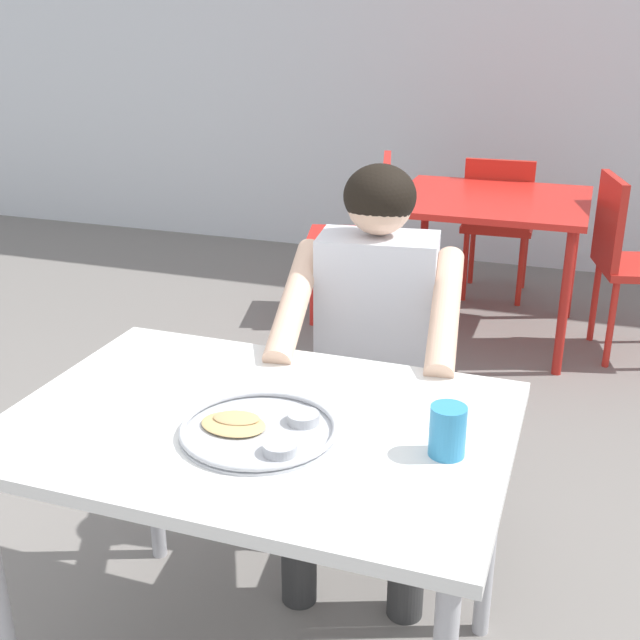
{
  "coord_description": "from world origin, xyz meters",
  "views": [
    {
      "loc": [
        0.7,
        -1.34,
        1.56
      ],
      "look_at": [
        0.12,
        0.32,
        0.88
      ],
      "focal_mm": 44.46,
      "sensor_mm": 36.0,
      "label": 1
    }
  ],
  "objects": [
    {
      "name": "table_foreground",
      "position": [
        0.06,
        0.07,
        0.65
      ],
      "size": [
        1.1,
        0.77,
        0.73
      ],
      "color": "white",
      "rests_on": "ground"
    },
    {
      "name": "drinking_cup",
      "position": [
        0.48,
        0.06,
        0.78
      ],
      "size": [
        0.07,
        0.07,
        0.11
      ],
      "color": "#338CBF",
      "rests_on": "table_foreground"
    },
    {
      "name": "chair_red_right",
      "position": [
        0.89,
        2.5,
        0.51
      ],
      "size": [
        0.49,
        0.49,
        0.87
      ],
      "color": "red",
      "rests_on": "ground"
    },
    {
      "name": "table_background_red",
      "position": [
        0.23,
        2.55,
        0.64
      ],
      "size": [
        0.93,
        0.89,
        0.72
      ],
      "color": "red",
      "rests_on": "ground"
    },
    {
      "name": "chair_red_far",
      "position": [
        0.2,
        3.12,
        0.48
      ],
      "size": [
        0.4,
        0.42,
        0.82
      ],
      "color": "red",
      "rests_on": "ground"
    },
    {
      "name": "diner_foreground",
      "position": [
        0.15,
        0.68,
        0.7
      ],
      "size": [
        0.54,
        0.59,
        1.18
      ],
      "color": "#303030",
      "rests_on": "ground"
    },
    {
      "name": "chair_red_left",
      "position": [
        -0.43,
        2.6,
        0.5
      ],
      "size": [
        0.52,
        0.52,
        0.87
      ],
      "color": "red",
      "rests_on": "ground"
    },
    {
      "name": "chair_foreground",
      "position": [
        0.13,
        0.89,
        0.47
      ],
      "size": [
        0.43,
        0.44,
        0.81
      ],
      "color": "#3F3F44",
      "rests_on": "ground"
    },
    {
      "name": "thali_tray",
      "position": [
        0.09,
        0.01,
        0.74
      ],
      "size": [
        0.34,
        0.34,
        0.03
      ],
      "color": "#B7BABF",
      "rests_on": "table_foreground"
    }
  ]
}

